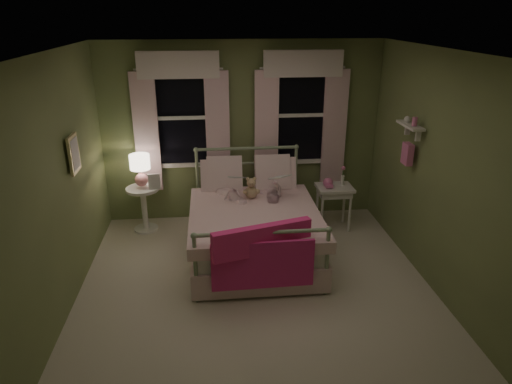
{
  "coord_description": "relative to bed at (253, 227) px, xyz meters",
  "views": [
    {
      "loc": [
        -0.45,
        -4.35,
        2.96
      ],
      "look_at": [
        0.05,
        0.53,
        1.0
      ],
      "focal_mm": 32.0,
      "sensor_mm": 36.0,
      "label": 1
    }
  ],
  "objects": [
    {
      "name": "table_lamp",
      "position": [
        -1.48,
        0.84,
        0.57
      ],
      "size": [
        0.28,
        0.28,
        0.45
      ],
      "color": "#D67E83",
      "rests_on": "nightstand_left"
    },
    {
      "name": "framed_picture",
      "position": [
        -1.99,
        -0.27,
        1.12
      ],
      "size": [
        0.03,
        0.32,
        0.42
      ],
      "color": "beige",
      "rests_on": "room_shell"
    },
    {
      "name": "window_right",
      "position": [
        0.8,
        1.16,
        1.24
      ],
      "size": [
        1.34,
        0.13,
        1.96
      ],
      "color": "black",
      "rests_on": "room_shell"
    },
    {
      "name": "bud_vase",
      "position": [
        1.34,
        0.67,
        0.41
      ],
      "size": [
        0.06,
        0.06,
        0.28
      ],
      "color": "white",
      "rests_on": "nightstand_right"
    },
    {
      "name": "book_nightstand",
      "position": [
        -1.38,
        0.76,
        0.27
      ],
      "size": [
        0.18,
        0.23,
        0.02
      ],
      "primitive_type": "imported",
      "rotation": [
        0.0,
        0.0,
        0.06
      ],
      "color": "beige",
      "rests_on": "nightstand_left"
    },
    {
      "name": "nightstand_left",
      "position": [
        -1.48,
        0.84,
        0.03
      ],
      "size": [
        0.46,
        0.46,
        0.65
      ],
      "color": "white",
      "rests_on": "ground"
    },
    {
      "name": "book_right",
      "position": [
        0.28,
        0.17,
        0.54
      ],
      "size": [
        0.23,
        0.19,
        0.26
      ],
      "primitive_type": "imported",
      "rotation": [
        1.22,
        0.0,
        0.51
      ],
      "color": "beige",
      "rests_on": "child_right"
    },
    {
      "name": "pink_throw",
      "position": [
        0.0,
        -1.03,
        0.23
      ],
      "size": [
        1.1,
        0.4,
        0.71
      ],
      "color": "#F32F81",
      "rests_on": "bed"
    },
    {
      "name": "teddy_bear",
      "position": [
        0.0,
        0.26,
        0.41
      ],
      "size": [
        0.22,
        0.18,
        0.3
      ],
      "color": "tan",
      "rests_on": "bed"
    },
    {
      "name": "child_left",
      "position": [
        -0.28,
        0.42,
        0.59
      ],
      "size": [
        0.35,
        0.3,
        0.82
      ],
      "primitive_type": "imported",
      "rotation": [
        0.0,
        0.0,
        3.59
      ],
      "color": "#F7D1DD",
      "rests_on": "bed"
    },
    {
      "name": "book_left",
      "position": [
        -0.28,
        0.17,
        0.58
      ],
      "size": [
        0.22,
        0.16,
        0.26
      ],
      "primitive_type": "imported",
      "rotation": [
        1.22,
        0.0,
        -0.26
      ],
      "color": "beige",
      "rests_on": "child_left"
    },
    {
      "name": "bed",
      "position": [
        0.0,
        0.0,
        0.0
      ],
      "size": [
        1.58,
        2.04,
        1.18
      ],
      "color": "white",
      "rests_on": "ground"
    },
    {
      "name": "room_shell",
      "position": [
        -0.05,
        -0.87,
        0.92
      ],
      "size": [
        4.2,
        4.2,
        4.2
      ],
      "color": "beige",
      "rests_on": "ground"
    },
    {
      "name": "child_right",
      "position": [
        0.28,
        0.42,
        0.56
      ],
      "size": [
        0.39,
        0.32,
        0.74
      ],
      "primitive_type": "imported",
      "rotation": [
        0.0,
        0.0,
        3.04
      ],
      "color": "#F7D1DD",
      "rests_on": "bed"
    },
    {
      "name": "nightstand_right",
      "position": [
        1.22,
        0.62,
        0.17
      ],
      "size": [
        0.5,
        0.4,
        0.64
      ],
      "color": "white",
      "rests_on": "ground"
    },
    {
      "name": "wall_shelf",
      "position": [
        1.85,
        -0.17,
        1.14
      ],
      "size": [
        0.15,
        0.5,
        0.6
      ],
      "color": "white",
      "rests_on": "room_shell"
    },
    {
      "name": "pink_toy",
      "position": [
        1.12,
        0.62,
        0.32
      ],
      "size": [
        0.14,
        0.18,
        0.14
      ],
      "color": "pink",
      "rests_on": "nightstand_right"
    },
    {
      "name": "window_left",
      "position": [
        -0.9,
        1.16,
        1.24
      ],
      "size": [
        1.34,
        0.13,
        1.96
      ],
      "color": "black",
      "rests_on": "room_shell"
    }
  ]
}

